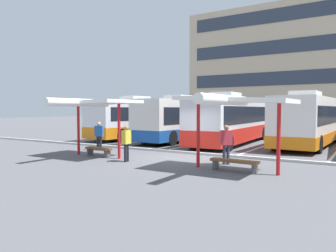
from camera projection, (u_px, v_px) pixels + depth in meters
ground_plane at (180, 157)px, 16.37m from camera, size 160.00×160.00×0.00m
terminal_building at (309, 66)px, 47.41m from camera, size 33.32×10.44×19.80m
coach_bus_0 at (147, 119)px, 28.24m from camera, size 3.11×12.28×3.45m
coach_bus_1 at (190, 120)px, 25.97m from camera, size 2.67×12.15×3.44m
coach_bus_2 at (232, 121)px, 22.78m from camera, size 3.02×11.45×3.49m
coach_bus_3 at (309, 121)px, 21.36m from camera, size 2.92×10.38×3.50m
lane_stripe_0 at (123, 136)px, 29.24m from camera, size 0.16×14.00×0.01m
lane_stripe_1 at (163, 138)px, 26.98m from camera, size 0.16×14.00×0.01m
lane_stripe_2 at (211, 141)px, 24.71m from camera, size 0.16×14.00×0.01m
lane_stripe_3 at (269, 144)px, 22.45m from camera, size 0.16×14.00×0.01m
waiting_shelter_0 at (94, 104)px, 16.38m from camera, size 3.79×4.47×2.89m
bench_0 at (98, 150)px, 16.74m from camera, size 1.68×0.61×0.45m
waiting_shelter_1 at (234, 102)px, 12.46m from camera, size 4.24×4.50×2.92m
bench_1 at (234, 163)px, 12.70m from camera, size 1.93×0.52×0.45m
platform_kerb at (193, 153)px, 17.62m from camera, size 44.00×0.24×0.12m
waiting_passenger_0 at (226, 142)px, 14.24m from camera, size 0.52×0.48×1.72m
waiting_passenger_1 at (99, 134)px, 19.15m from camera, size 0.53×0.39×1.66m
waiting_passenger_2 at (126, 141)px, 15.01m from camera, size 0.27×0.50×1.65m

